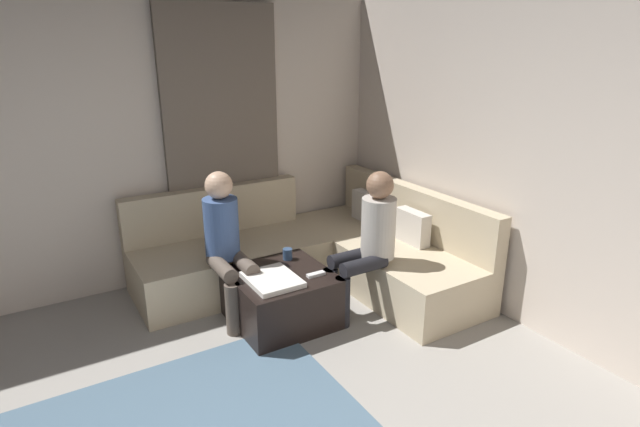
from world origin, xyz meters
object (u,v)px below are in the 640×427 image
object	(u,v)px
game_remote	(316,274)
person_on_couch_side	(226,240)
sectional_couch	(318,254)
person_on_couch_back	(368,239)
coffee_mug	(288,254)
ottoman	(281,297)

from	to	relation	value
game_remote	person_on_couch_side	bearing A→B (deg)	-133.53
game_remote	person_on_couch_side	distance (m)	0.77
sectional_couch	person_on_couch_back	size ratio (longest dim) A/B	2.12
coffee_mug	person_on_couch_back	distance (m)	0.70
sectional_couch	person_on_couch_back	distance (m)	0.80
coffee_mug	game_remote	xyz separation A→B (m)	(0.40, 0.04, -0.04)
ottoman	person_on_couch_side	world-z (taller)	person_on_couch_side
ottoman	person_on_couch_back	world-z (taller)	person_on_couch_back
ottoman	person_on_couch_back	distance (m)	0.85
person_on_couch_back	person_on_couch_side	bearing A→B (deg)	60.76
sectional_couch	person_on_couch_side	size ratio (longest dim) A/B	2.12
ottoman	person_on_couch_side	bearing A→B (deg)	-136.22
game_remote	person_on_couch_side	world-z (taller)	person_on_couch_side
ottoman	coffee_mug	xyz separation A→B (m)	(-0.22, 0.18, 0.26)
person_on_couch_side	game_remote	bearing A→B (deg)	136.47
game_remote	person_on_couch_back	size ratio (longest dim) A/B	0.12
sectional_couch	game_remote	size ratio (longest dim) A/B	17.00
person_on_couch_side	person_on_couch_back	bearing A→B (deg)	150.76
ottoman	game_remote	bearing A→B (deg)	50.71
ottoman	person_on_couch_back	xyz separation A→B (m)	(0.23, 0.68, 0.45)
person_on_couch_back	person_on_couch_side	distance (m)	1.14
sectional_couch	coffee_mug	bearing A→B (deg)	-60.59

